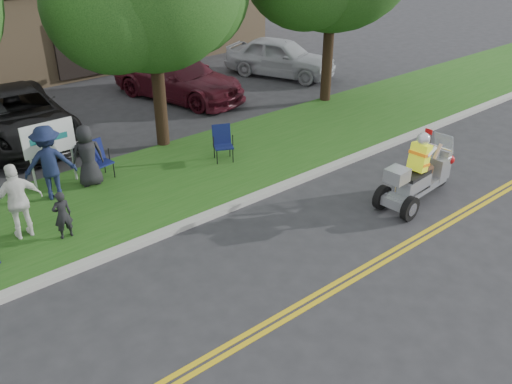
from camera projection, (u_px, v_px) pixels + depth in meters
ground at (332, 266)px, 10.62m from camera, size 120.00×120.00×0.00m
centerline_near at (355, 280)px, 10.22m from camera, size 60.00×0.10×0.01m
centerline_far at (348, 276)px, 10.33m from camera, size 60.00×0.10×0.01m
curb at (237, 204)px, 12.66m from camera, size 60.00×0.25×0.12m
grass_verge at (187, 173)px, 14.13m from camera, size 60.00×4.00×0.10m
commercial_building at (50, 13)px, 23.70m from camera, size 18.00×8.20×4.00m
business_sign at (49, 142)px, 12.89m from camera, size 1.25×0.06×1.75m
trike_scooter at (418, 178)px, 12.64m from camera, size 2.68×0.93×1.75m
lawn_chair_a at (222, 140)px, 14.56m from camera, size 0.67×0.68×0.95m
lawn_chair_b at (97, 157)px, 13.58m from camera, size 0.58×0.60×0.97m
spectator_adult_right at (18, 201)px, 11.00m from camera, size 0.98×0.44×1.65m
spectator_chair_a at (49, 163)px, 12.46m from camera, size 1.31×1.00×1.79m
spectator_chair_b at (88, 156)px, 13.11m from camera, size 0.84×0.64×1.54m
child_left at (62, 215)px, 11.10m from camera, size 0.40×0.27×1.06m
parked_car_mid at (18, 116)px, 15.86m from camera, size 2.92×5.63×1.52m
parked_car_right at (178, 78)px, 19.39m from camera, size 3.48×5.54×1.50m
parked_car_far_right at (280, 57)px, 21.89m from camera, size 3.46×4.85×1.53m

